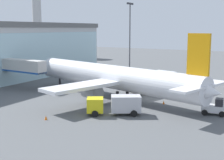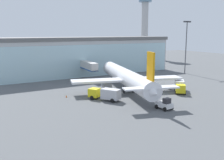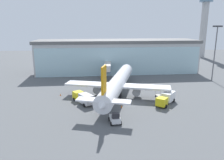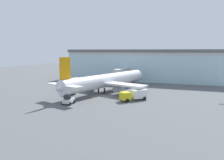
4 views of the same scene
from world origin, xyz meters
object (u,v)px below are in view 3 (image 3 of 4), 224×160
at_px(baggage_cart, 160,96).
at_px(safety_cone_wingtip, 61,95).
at_px(catering_truck, 83,98).
at_px(pushback_tug, 115,118).
at_px(airplane, 118,83).
at_px(fuel_truck, 166,98).
at_px(safety_cone_nose, 122,106).
at_px(apron_light_mast, 215,49).
at_px(control_tower, 204,19).
at_px(jet_bridge, 108,66).

height_order(baggage_cart, safety_cone_wingtip, baggage_cart).
distance_m(catering_truck, pushback_tug, 13.56).
height_order(catering_truck, safety_cone_wingtip, catering_truck).
relative_size(airplane, fuel_truck, 5.52).
bearing_deg(safety_cone_nose, apron_light_mast, 35.52).
relative_size(fuel_truck, safety_cone_wingtip, 12.88).
bearing_deg(fuel_truck, apron_light_mast, 172.84).
bearing_deg(safety_cone_nose, fuel_truck, 10.00).
relative_size(airplane, safety_cone_wingtip, 71.08).
bearing_deg(safety_cone_wingtip, pushback_tug, -52.60).
relative_size(control_tower, airplane, 0.93).
bearing_deg(jet_bridge, safety_cone_nose, -172.39).
bearing_deg(catering_truck, airplane, -89.47).
xyz_separation_m(control_tower, airplane, (-56.27, -72.57, -18.74)).
bearing_deg(safety_cone_wingtip, baggage_cart, -6.84).
bearing_deg(pushback_tug, control_tower, -40.48).
relative_size(jet_bridge, pushback_tug, 4.32).
distance_m(airplane, baggage_cart, 11.88).
bearing_deg(fuel_truck, safety_cone_nose, -41.51).
distance_m(control_tower, airplane, 93.72).
height_order(fuel_truck, safety_cone_wingtip, fuel_truck).
relative_size(apron_light_mast, fuel_truck, 2.64).
bearing_deg(safety_cone_wingtip, apron_light_mast, 16.04).
bearing_deg(jet_bridge, apron_light_mast, -96.47).
relative_size(jet_bridge, airplane, 0.38).
distance_m(apron_light_mast, catering_truck, 48.60).
distance_m(baggage_cart, pushback_tug, 19.76).
height_order(jet_bridge, baggage_cart, jet_bridge).
xyz_separation_m(fuel_truck, safety_cone_wingtip, (-27.01, 7.86, -1.19)).
height_order(airplane, fuel_truck, airplane).
bearing_deg(safety_cone_nose, catering_truck, 160.16).
xyz_separation_m(control_tower, fuel_truck, (-44.87, -79.70, -20.81)).
bearing_deg(apron_light_mast, catering_truck, -154.12).
height_order(control_tower, apron_light_mast, control_tower).
relative_size(jet_bridge, safety_cone_nose, 26.78).
height_order(apron_light_mast, baggage_cart, apron_light_mast).
relative_size(catering_truck, safety_cone_nose, 13.33).
bearing_deg(fuel_truck, safety_cone_wingtip, -67.73).
relative_size(fuel_truck, baggage_cart, 2.25).
xyz_separation_m(jet_bridge, baggage_cart, (13.24, -23.66, -3.86)).
height_order(airplane, pushback_tug, airplane).
bearing_deg(jet_bridge, airplane, -171.28).
xyz_separation_m(baggage_cart, safety_cone_wingtip, (-26.82, 3.22, -0.23)).
bearing_deg(baggage_cart, jet_bridge, -167.80).
bearing_deg(jet_bridge, baggage_cart, -147.52).
relative_size(control_tower, baggage_cart, 11.61).
height_order(jet_bridge, catering_truck, jet_bridge).
bearing_deg(catering_truck, baggage_cart, -113.39).
distance_m(jet_bridge, control_tower, 79.76).
relative_size(control_tower, pushback_tug, 10.70).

